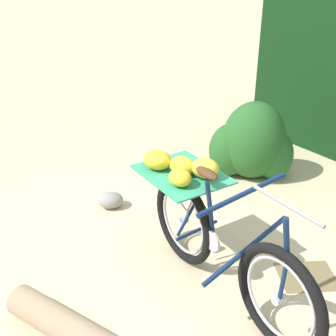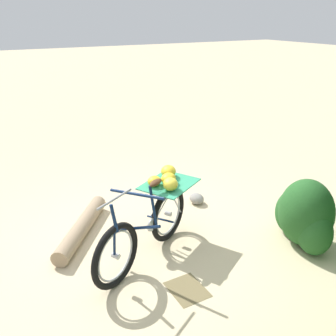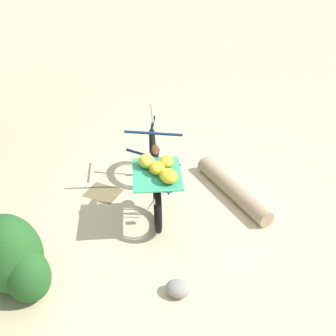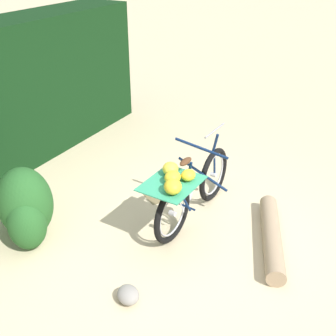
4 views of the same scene
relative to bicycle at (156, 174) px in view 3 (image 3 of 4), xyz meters
The scene contains 6 objects.
ground_plane 0.57m from the bicycle, 146.21° to the left, with size 60.00×60.00×0.00m, color beige.
bicycle is the anchor object (origin of this frame).
fallen_log 1.10m from the bicycle, 143.18° to the right, with size 0.21×0.21×1.43m, color #9E8466.
shrub_cluster 1.93m from the bicycle, 67.83° to the left, with size 0.92×0.63×0.87m.
path_stone 1.51m from the bicycle, 124.24° to the left, with size 0.25×0.21×0.16m, color gray.
leaf_litter_patch 0.92m from the bicycle, ahead, with size 0.44×0.36×0.01m, color olive.
Camera 3 is at (-1.75, 3.84, 3.50)m, focal length 47.05 mm.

